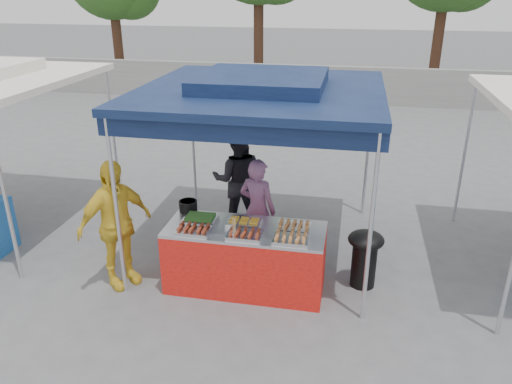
% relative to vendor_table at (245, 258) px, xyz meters
% --- Properties ---
extents(ground_plane, '(80.00, 80.00, 0.00)m').
position_rel_vendor_table_xyz_m(ground_plane, '(0.00, 0.10, -0.43)').
color(ground_plane, '#5F5F62').
extents(back_wall, '(40.00, 0.25, 1.20)m').
position_rel_vendor_table_xyz_m(back_wall, '(0.00, 11.10, 0.17)').
color(back_wall, gray).
rests_on(back_wall, ground_plane).
extents(main_canopy, '(3.20, 3.20, 2.57)m').
position_rel_vendor_table_xyz_m(main_canopy, '(0.00, 1.07, 1.94)').
color(main_canopy, silver).
rests_on(main_canopy, ground_plane).
extents(vendor_table, '(2.00, 0.80, 0.85)m').
position_rel_vendor_table_xyz_m(vendor_table, '(0.00, 0.00, 0.00)').
color(vendor_table, red).
rests_on(vendor_table, ground_plane).
extents(food_tray_fl, '(0.42, 0.30, 0.07)m').
position_rel_vendor_table_xyz_m(food_tray_fl, '(-0.60, -0.24, 0.46)').
color(food_tray_fl, silver).
rests_on(food_tray_fl, vendor_table).
extents(food_tray_fm, '(0.42, 0.30, 0.07)m').
position_rel_vendor_table_xyz_m(food_tray_fm, '(0.05, -0.23, 0.46)').
color(food_tray_fm, silver).
rests_on(food_tray_fm, vendor_table).
extents(food_tray_fr, '(0.42, 0.30, 0.07)m').
position_rel_vendor_table_xyz_m(food_tray_fr, '(0.61, -0.24, 0.46)').
color(food_tray_fr, silver).
rests_on(food_tray_fr, vendor_table).
extents(food_tray_bl, '(0.42, 0.30, 0.07)m').
position_rel_vendor_table_xyz_m(food_tray_bl, '(-0.61, 0.09, 0.46)').
color(food_tray_bl, silver).
rests_on(food_tray_bl, vendor_table).
extents(food_tray_bm, '(0.42, 0.30, 0.07)m').
position_rel_vendor_table_xyz_m(food_tray_bm, '(-0.03, 0.10, 0.46)').
color(food_tray_bm, silver).
rests_on(food_tray_bm, vendor_table).
extents(food_tray_br, '(0.42, 0.30, 0.07)m').
position_rel_vendor_table_xyz_m(food_tray_br, '(0.60, 0.09, 0.46)').
color(food_tray_br, silver).
rests_on(food_tray_br, vendor_table).
extents(cooking_pot, '(0.24, 0.24, 0.14)m').
position_rel_vendor_table_xyz_m(cooking_pot, '(-0.86, 0.36, 0.50)').
color(cooking_pot, black).
rests_on(cooking_pot, vendor_table).
extents(skewer_cup, '(0.07, 0.07, 0.09)m').
position_rel_vendor_table_xyz_m(skewer_cup, '(-0.07, -0.30, 0.47)').
color(skewer_cup, silver).
rests_on(skewer_cup, vendor_table).
extents(wok_burner, '(0.46, 0.46, 0.78)m').
position_rel_vendor_table_xyz_m(wok_burner, '(1.50, 0.33, 0.03)').
color(wok_burner, black).
rests_on(wok_burner, ground_plane).
extents(crate_left, '(0.55, 0.39, 0.33)m').
position_rel_vendor_table_xyz_m(crate_left, '(-0.48, 0.61, -0.26)').
color(crate_left, '#153DAC').
rests_on(crate_left, ground_plane).
extents(crate_right, '(0.48, 0.33, 0.29)m').
position_rel_vendor_table_xyz_m(crate_right, '(0.22, 0.72, -0.28)').
color(crate_right, '#153DAC').
rests_on(crate_right, ground_plane).
extents(crate_stacked, '(0.46, 0.32, 0.28)m').
position_rel_vendor_table_xyz_m(crate_stacked, '(0.22, 0.72, -0.00)').
color(crate_stacked, '#153DAC').
rests_on(crate_stacked, crate_right).
extents(vendor_woman, '(0.63, 0.50, 1.50)m').
position_rel_vendor_table_xyz_m(vendor_woman, '(0.01, 0.78, 0.32)').
color(vendor_woman, '#925D87').
rests_on(vendor_woman, ground_plane).
extents(helper_man, '(0.91, 0.76, 1.67)m').
position_rel_vendor_table_xyz_m(helper_man, '(-0.47, 1.63, 0.41)').
color(helper_man, black).
rests_on(helper_man, ground_plane).
extents(customer_person, '(0.93, 1.06, 1.71)m').
position_rel_vendor_table_xyz_m(customer_person, '(-1.63, -0.24, 0.43)').
color(customer_person, yellow).
rests_on(customer_person, ground_plane).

